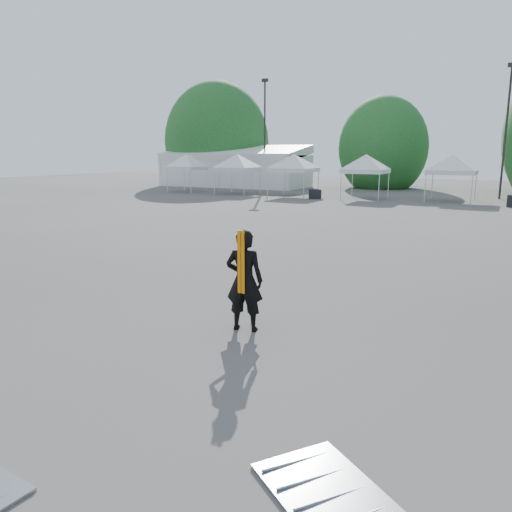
% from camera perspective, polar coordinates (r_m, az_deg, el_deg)
% --- Properties ---
extents(ground, '(120.00, 120.00, 0.00)m').
position_cam_1_polar(ground, '(11.60, 4.17, -5.70)').
color(ground, '#474442').
rests_on(ground, ground).
extents(marquee, '(15.00, 6.25, 4.23)m').
position_cam_1_polar(marquee, '(52.33, -2.47, 10.11)').
color(marquee, white).
rests_on(marquee, ground).
extents(light_pole_west, '(0.60, 0.25, 10.30)m').
position_cam_1_polar(light_pole_west, '(49.57, 1.01, 14.42)').
color(light_pole_west, black).
rests_on(light_pole_west, ground).
extents(light_pole_east, '(0.60, 0.25, 9.80)m').
position_cam_1_polar(light_pole_east, '(42.22, 26.71, 13.32)').
color(light_pole_east, black).
rests_on(light_pole_east, ground).
extents(tree_far_w, '(4.80, 4.80, 7.30)m').
position_cam_1_polar(tree_far_w, '(56.96, -4.49, 12.80)').
color(tree_far_w, '#382314').
rests_on(tree_far_w, ground).
extents(tree_mid_w, '(4.16, 4.16, 6.33)m').
position_cam_1_polar(tree_mid_w, '(51.66, 14.31, 11.92)').
color(tree_mid_w, '#382314').
rests_on(tree_mid_w, ground).
extents(tent_a, '(3.87, 3.87, 3.88)m').
position_cam_1_polar(tent_a, '(45.75, -7.93, 11.13)').
color(tent_a, silver).
rests_on(tent_a, ground).
extents(tent_b, '(4.33, 4.33, 3.88)m').
position_cam_1_polar(tent_b, '(42.93, -2.14, 11.20)').
color(tent_b, silver).
rests_on(tent_b, ground).
extents(tent_c, '(4.67, 4.67, 3.88)m').
position_cam_1_polar(tent_c, '(40.76, 4.34, 11.15)').
color(tent_c, silver).
rests_on(tent_c, ground).
extents(tent_d, '(4.33, 4.33, 3.88)m').
position_cam_1_polar(tent_d, '(38.88, 12.47, 10.88)').
color(tent_d, silver).
rests_on(tent_d, ground).
extents(tent_e, '(4.59, 4.59, 3.88)m').
position_cam_1_polar(tent_e, '(38.69, 21.60, 10.34)').
color(tent_e, silver).
rests_on(tent_e, ground).
extents(man, '(0.84, 0.65, 2.03)m').
position_cam_1_polar(man, '(9.78, -1.34, -2.79)').
color(man, black).
rests_on(man, ground).
extents(barrier_mid, '(2.28, 2.05, 0.07)m').
position_cam_1_polar(barrier_mid, '(5.57, 9.92, -26.60)').
color(barrier_mid, gray).
rests_on(barrier_mid, ground).
extents(crate_west, '(1.11, 0.97, 0.72)m').
position_cam_1_polar(crate_west, '(38.48, 6.77, 7.04)').
color(crate_west, black).
rests_on(crate_west, ground).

